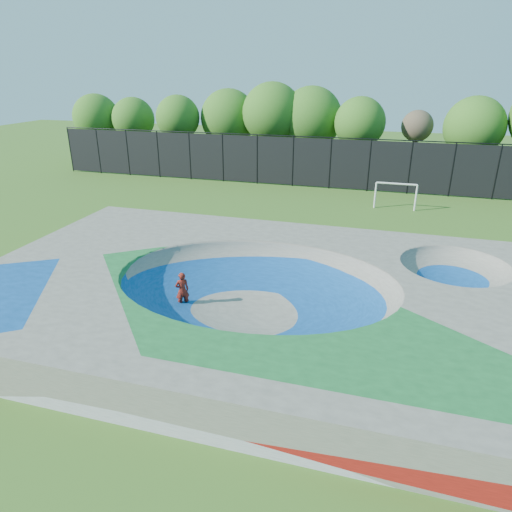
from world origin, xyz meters
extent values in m
plane|color=#315918|center=(0.00, 0.00, 0.00)|extent=(120.00, 120.00, 0.00)
cube|color=gray|center=(0.00, 0.00, 0.75)|extent=(22.00, 14.00, 1.50)
imported|color=red|center=(-2.91, -0.49, 0.77)|extent=(0.67, 0.64, 1.54)
cube|color=black|center=(-2.91, -0.49, 0.03)|extent=(0.78, 0.61, 0.05)
cylinder|color=silver|center=(3.78, 16.35, 0.88)|extent=(0.12, 0.12, 1.77)
cylinder|color=silver|center=(6.43, 16.35, 0.88)|extent=(0.12, 0.12, 1.77)
cylinder|color=silver|center=(5.10, 16.35, 1.77)|extent=(2.65, 0.12, 0.12)
cylinder|color=black|center=(-24.00, 21.00, 2.00)|extent=(0.09, 0.09, 4.00)
cylinder|color=black|center=(-21.00, 21.00, 2.00)|extent=(0.09, 0.09, 4.00)
cylinder|color=black|center=(-18.00, 21.00, 2.00)|extent=(0.09, 0.09, 4.00)
cylinder|color=black|center=(-15.00, 21.00, 2.00)|extent=(0.09, 0.09, 4.00)
cylinder|color=black|center=(-12.00, 21.00, 2.00)|extent=(0.09, 0.09, 4.00)
cylinder|color=black|center=(-9.00, 21.00, 2.00)|extent=(0.09, 0.09, 4.00)
cylinder|color=black|center=(-6.00, 21.00, 2.00)|extent=(0.09, 0.09, 4.00)
cylinder|color=black|center=(-3.00, 21.00, 2.00)|extent=(0.09, 0.09, 4.00)
cylinder|color=black|center=(0.00, 21.00, 2.00)|extent=(0.09, 0.09, 4.00)
cylinder|color=black|center=(3.00, 21.00, 2.00)|extent=(0.09, 0.09, 4.00)
cylinder|color=black|center=(6.00, 21.00, 2.00)|extent=(0.09, 0.09, 4.00)
cylinder|color=black|center=(9.00, 21.00, 2.00)|extent=(0.09, 0.09, 4.00)
cylinder|color=black|center=(12.00, 21.00, 2.00)|extent=(0.09, 0.09, 4.00)
cube|color=black|center=(0.00, 21.00, 2.00)|extent=(48.00, 0.03, 3.80)
cylinder|color=black|center=(0.00, 21.00, 4.00)|extent=(48.00, 0.08, 0.08)
cylinder|color=#413020|center=(-23.99, 25.60, 1.38)|extent=(0.44, 0.44, 2.76)
sphere|color=#2C6019|center=(-23.99, 25.60, 4.46)|extent=(4.54, 4.54, 4.54)
cylinder|color=#413020|center=(-20.05, 25.92, 1.43)|extent=(0.44, 0.44, 2.85)
sphere|color=#2C6019|center=(-20.05, 25.92, 4.39)|extent=(4.11, 4.11, 4.11)
cylinder|color=#413020|center=(-14.87, 25.10, 1.61)|extent=(0.44, 0.44, 3.22)
sphere|color=#2C6019|center=(-14.87, 25.10, 4.74)|extent=(4.05, 4.05, 4.05)
cylinder|color=#413020|center=(-10.54, 27.02, 1.33)|extent=(0.44, 0.44, 2.67)
sphere|color=#2C6019|center=(-10.54, 27.02, 4.65)|extent=(5.29, 5.29, 5.29)
cylinder|color=#413020|center=(-6.08, 26.12, 1.62)|extent=(0.44, 0.44, 3.25)
sphere|color=#2C6019|center=(-6.08, 26.12, 5.26)|extent=(5.36, 5.36, 5.36)
cylinder|color=#413020|center=(-2.66, 26.87, 1.39)|extent=(0.44, 0.44, 2.78)
sphere|color=#2C6019|center=(-2.66, 26.87, 4.84)|extent=(5.52, 5.52, 5.52)
cylinder|color=#413020|center=(1.76, 24.96, 1.59)|extent=(0.44, 0.44, 3.19)
sphere|color=#2C6019|center=(1.76, 24.96, 4.77)|extent=(4.22, 4.22, 4.22)
cylinder|color=#413020|center=(6.40, 26.42, 1.70)|extent=(0.44, 0.44, 3.39)
sphere|color=brown|center=(6.40, 26.42, 4.49)|extent=(2.60, 2.60, 2.60)
cylinder|color=#413020|center=(10.65, 25.46, 1.45)|extent=(0.44, 0.44, 2.91)
sphere|color=#2C6019|center=(10.65, 25.46, 4.67)|extent=(4.71, 4.71, 4.71)
camera|label=1|loc=(4.42, -15.22, 8.89)|focal=32.00mm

